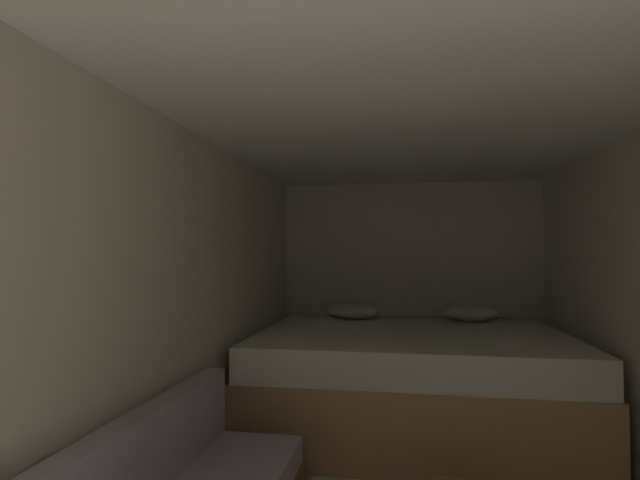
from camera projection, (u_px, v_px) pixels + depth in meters
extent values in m
cube|color=beige|center=(410.00, 288.00, 4.89)|extent=(2.61, 0.05, 2.09)
cube|color=beige|center=(170.00, 317.00, 2.61)|extent=(0.05, 5.01, 2.09)
cube|color=white|center=(414.00, 105.00, 2.43)|extent=(2.61, 5.01, 0.05)
cube|color=tan|center=(412.00, 396.00, 3.88)|extent=(2.39, 1.85, 0.53)
cube|color=white|center=(411.00, 347.00, 3.89)|extent=(2.35, 1.81, 0.24)
ellipsoid|color=white|center=(352.00, 311.00, 4.68)|extent=(0.49, 0.36, 0.15)
ellipsoid|color=white|center=(470.00, 313.00, 4.49)|extent=(0.49, 0.36, 0.15)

